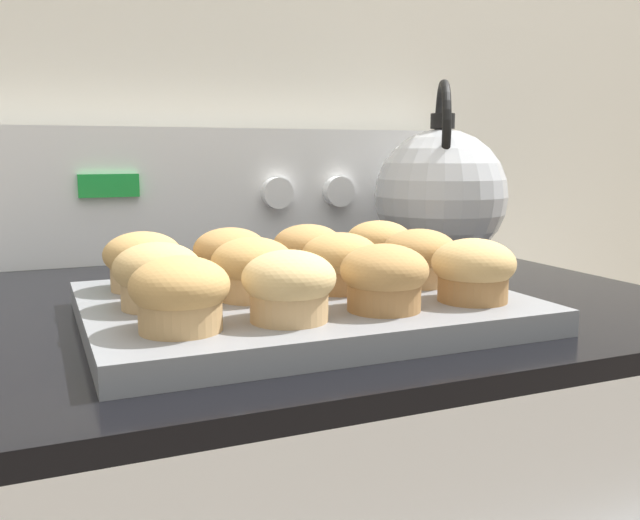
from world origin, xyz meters
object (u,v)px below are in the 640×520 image
Objects in this scene: muffin_pan at (300,307)px; muffin_r2_c3 at (379,246)px; muffin_r1_c2 at (343,262)px; muffin_r2_c2 at (307,251)px; muffin_r1_c0 at (157,275)px; muffin_r1_c1 at (252,268)px; muffin_r2_c0 at (143,261)px; muffin_r0_c1 at (289,286)px; muffin_r2_c1 at (230,255)px; muffin_r0_c2 at (387,277)px; muffin_r0_c3 at (473,270)px; muffin_r0_c0 at (180,294)px; muffin_r1_c3 at (419,257)px; tea_kettle at (441,193)px.

muffin_pan is 5.21× the size of muffin_r2_c3.
muffin_r1_c2 is 0.08m from muffin_r2_c2.
muffin_r1_c1 is at bearing 1.09° from muffin_r1_c0.
muffin_pan is 0.15m from muffin_r2_c0.
muffin_r0_c1 is 0.24m from muffin_r2_c3.
muffin_r2_c1 is at bearing 88.02° from muffin_r1_c1.
muffin_pan is 5.21× the size of muffin_r0_c2.
muffin_r1_c2 and muffin_r2_c3 have the same top height.
muffin_pan is at bearing -176.76° from muffin_r1_c2.
muffin_r0_c1 and muffin_r1_c2 have the same top height.
muffin_r1_c0 is 0.18m from muffin_r2_c2.
muffin_r1_c0 is (-0.08, 0.08, 0.00)m from muffin_r0_c1.
muffin_r0_c3 is at bearing -25.75° from muffin_r1_c1.
muffin_r1_c1 is (-0.17, 0.08, 0.00)m from muffin_r0_c3.
muffin_r2_c1 is 0.17m from muffin_r2_c3.
muffin_r0_c0 is 1.00× the size of muffin_r0_c2.
muffin_r1_c1 is at bearing 91.28° from muffin_r0_c1.
muffin_r0_c2 is at bearing -25.78° from muffin_r1_c0.
muffin_r0_c3 is at bearing -45.15° from muffin_r1_c2.
muffin_r1_c0 and muffin_r1_c2 have the same top height.
muffin_pan is 5.21× the size of muffin_r1_c3.
muffin_r2_c0 is at bearing 155.01° from muffin_r1_c2.
muffin_r0_c2 is 0.29× the size of tea_kettle.
muffin_r0_c1 is 0.12m from muffin_r1_c2.
muffin_r2_c0 and muffin_r2_c1 have the same top height.
muffin_r2_c0 is 1.00× the size of muffin_r2_c3.
muffin_r2_c0 is (-0.25, 0.16, 0.00)m from muffin_r0_c3.
muffin_r0_c3 is 1.00× the size of muffin_r2_c2.
muffin_r2_c3 is at bearing 3.22° from muffin_r2_c2.
muffin_r0_c3 is 1.00× the size of muffin_r2_c0.
muffin_r2_c3 is at bearing 19.00° from muffin_r1_c0.
muffin_r1_c0 is at bearing -178.91° from muffin_r1_c1.
muffin_r1_c3 is at bearing 92.88° from muffin_r0_c3.
muffin_r2_c2 is at bearing 92.85° from muffin_r1_c2.
muffin_r1_c1 is at bearing -145.91° from tea_kettle.
muffin_r2_c3 is (-0.00, 0.17, 0.00)m from muffin_r0_c3.
muffin_r1_c2 is (0.17, 0.08, 0.00)m from muffin_r0_c0.
muffin_r1_c2 is 0.19m from muffin_r2_c0.
muffin_r2_c0 is (-0.17, 0.08, 0.00)m from muffin_r1_c2.
muffin_r0_c1 is 1.00× the size of muffin_r2_c1.
muffin_r1_c0 and muffin_r1_c3 have the same top height.
muffin_r1_c0 is at bearing -135.71° from muffin_r2_c1.
muffin_r1_c2 and muffin_r2_c0 have the same top height.
muffin_r1_c3 is at bearing 45.64° from muffin_r0_c2.
tea_kettle is (0.25, 0.31, 0.04)m from muffin_r0_c2.
muffin_r1_c3 reaches higher than muffin_pan.
muffin_r1_c0 is 0.08m from muffin_r1_c1.
muffin_r2_c0 is at bearing 116.70° from muffin_r0_c1.
muffin_r0_c3 is (0.08, 0.00, 0.00)m from muffin_r0_c2.
muffin_r2_c1 is 0.37m from tea_kettle.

